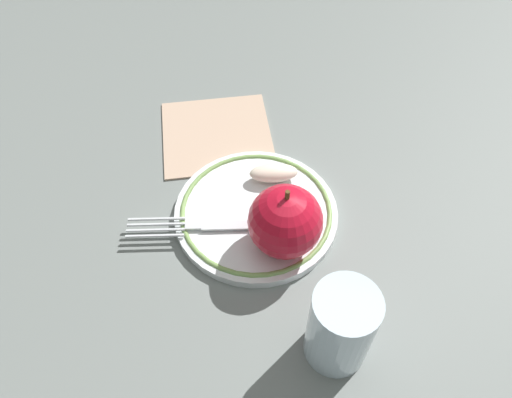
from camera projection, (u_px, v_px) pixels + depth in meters
The scene contains 7 objects.
ground_plane at pixel (265, 213), 0.62m from camera, with size 2.00×2.00×0.00m, color slate.
plate at pixel (256, 213), 0.61m from camera, with size 0.20×0.20×0.01m.
apple_red_whole at pixel (285, 221), 0.54m from camera, with size 0.08×0.08×0.09m.
apple_slice_front at pixel (272, 172), 0.63m from camera, with size 0.06×0.03×0.02m, color #F7E1C9.
fork at pixel (215, 226), 0.58m from camera, with size 0.19×0.07×0.00m.
drinking_glass at pixel (341, 327), 0.47m from camera, with size 0.06×0.06×0.10m, color silver.
napkin_folded at pixel (217, 134), 0.70m from camera, with size 0.15×0.15×0.01m, color tan.
Camera 1 is at (-0.08, 0.36, 0.50)m, focal length 35.00 mm.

